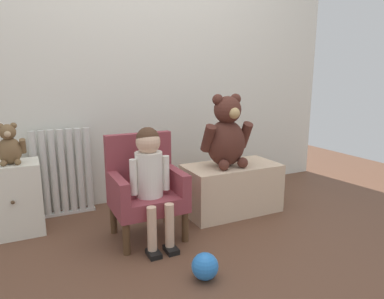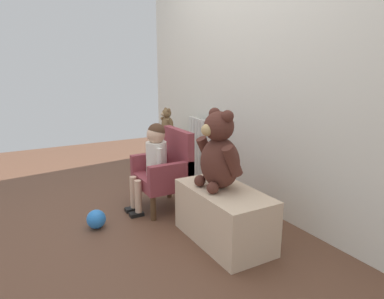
% 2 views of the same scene
% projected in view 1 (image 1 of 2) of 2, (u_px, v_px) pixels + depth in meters
% --- Properties ---
extents(ground_plane, '(6.00, 6.00, 0.00)m').
position_uv_depth(ground_plane, '(210.00, 267.00, 1.89)').
color(ground_plane, brown).
extents(back_wall, '(3.80, 0.05, 2.40)m').
position_uv_depth(back_wall, '(136.00, 55.00, 2.74)').
color(back_wall, silver).
rests_on(back_wall, ground_plane).
extents(radiator, '(0.43, 0.05, 0.65)m').
position_uv_depth(radiator, '(63.00, 173.00, 2.54)').
color(radiator, silver).
rests_on(radiator, ground_plane).
extents(small_dresser, '(0.35, 0.29, 0.48)m').
position_uv_depth(small_dresser, '(14.00, 199.00, 2.25)').
color(small_dresser, silver).
rests_on(small_dresser, ground_plane).
extents(child_armchair, '(0.44, 0.38, 0.66)m').
position_uv_depth(child_armchair, '(145.00, 187.00, 2.22)').
color(child_armchair, brown).
rests_on(child_armchair, ground_plane).
extents(child_figure, '(0.25, 0.35, 0.73)m').
position_uv_depth(child_figure, '(150.00, 169.00, 2.09)').
color(child_figure, silver).
rests_on(child_figure, ground_plane).
extents(low_bench, '(0.72, 0.38, 0.37)m').
position_uv_depth(low_bench, '(231.00, 188.00, 2.64)').
color(low_bench, beige).
rests_on(low_bench, ground_plane).
extents(large_teddy_bear, '(0.39, 0.27, 0.54)m').
position_uv_depth(large_teddy_bear, '(227.00, 135.00, 2.52)').
color(large_teddy_bear, '#4F281F').
rests_on(large_teddy_bear, low_bench).
extents(small_teddy_bear, '(0.19, 0.13, 0.26)m').
position_uv_depth(small_teddy_bear, '(9.00, 146.00, 2.16)').
color(small_teddy_bear, brown).
rests_on(small_teddy_bear, small_dresser).
extents(toy_ball, '(0.14, 0.14, 0.14)m').
position_uv_depth(toy_ball, '(205.00, 266.00, 1.77)').
color(toy_ball, blue).
rests_on(toy_ball, ground_plane).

